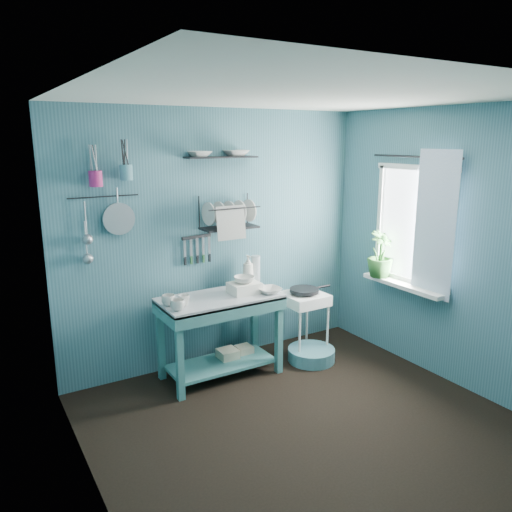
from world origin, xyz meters
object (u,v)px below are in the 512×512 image
utensil_cup_magenta (96,179)px  floor_basin (311,355)px  mug_left (178,305)px  storage_tin_large (228,360)px  potted_plant (380,254)px  storage_tin_small (244,355)px  colander (119,219)px  frying_pan (304,290)px  wash_tub (244,288)px  mug_mid (184,300)px  water_bottle (256,269)px  dish_rack (229,212)px  work_counter (221,336)px  hotplate_stand (303,324)px  utensil_cup_teal (126,172)px  mug_right (169,300)px  soap_bottle (248,270)px

utensil_cup_magenta → floor_basin: size_ratio=0.27×
mug_left → storage_tin_large: (0.58, 0.21, -0.73)m
potted_plant → storage_tin_small: 1.72m
colander → frying_pan: bearing=-11.3°
wash_tub → storage_tin_small: wash_tub is taller
potted_plant → mug_mid: bearing=171.6°
mug_mid → potted_plant: (2.03, -0.30, 0.23)m
colander → water_bottle: bearing=-5.3°
mug_left → dish_rack: (0.73, 0.42, 0.69)m
dish_rack → storage_tin_small: bearing=-77.7°
utensil_cup_magenta → potted_plant: 2.84m
work_counter → hotplate_stand: 0.96m
mug_left → hotplate_stand: (1.44, 0.15, -0.51)m
wash_tub → storage_tin_small: (0.05, 0.10, -0.74)m
work_counter → mug_mid: size_ratio=11.17×
utensil_cup_magenta → colander: (0.18, 0.03, -0.35)m
utensil_cup_teal → potted_plant: bearing=-15.8°
mug_right → storage_tin_large: bearing=4.8°
dish_rack → storage_tin_large: bearing=-128.7°
mug_right → storage_tin_large: mug_right is taller
dish_rack → mug_right: bearing=-164.4°
soap_bottle → hotplate_stand: (0.54, -0.21, -0.61)m
dish_rack → floor_basin: size_ratio=1.15×
hotplate_stand → utensil_cup_teal: bearing=163.1°
frying_pan → dish_rack: size_ratio=0.55×
utensil_cup_teal → floor_basin: utensil_cup_teal is taller
potted_plant → storage_tin_small: (-1.35, 0.44, -0.97)m
soap_bottle → water_bottle: soap_bottle is taller
colander → floor_basin: colander is taller
utensil_cup_teal → storage_tin_large: (0.82, -0.26, -1.82)m
wash_tub → potted_plant: bearing=-13.6°
mug_mid → mug_left: bearing=-135.0°
utensil_cup_magenta → floor_basin: utensil_cup_magenta is taller
wash_tub → floor_basin: bearing=-13.8°
dish_rack → soap_bottle: bearing=-23.4°
potted_plant → colander: bearing=164.0°
utensil_cup_magenta → wash_tub: bearing=-15.2°
mug_right → storage_tin_large: (0.60, 0.05, -0.73)m
potted_plant → floor_basin: size_ratio=0.98×
mug_left → floor_basin: size_ratio=0.26×
mug_left → storage_tin_small: 1.10m
colander → floor_basin: bearing=-17.0°
frying_pan → storage_tin_large: frying_pan is taller
dish_rack → colander: dish_rack is taller
frying_pan → utensil_cup_teal: 2.11m
potted_plant → floor_basin: 1.24m
mug_right → utensil_cup_teal: size_ratio=0.95×
colander → potted_plant: 2.59m
mug_mid → potted_plant: 2.07m
work_counter → floor_basin: 1.01m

